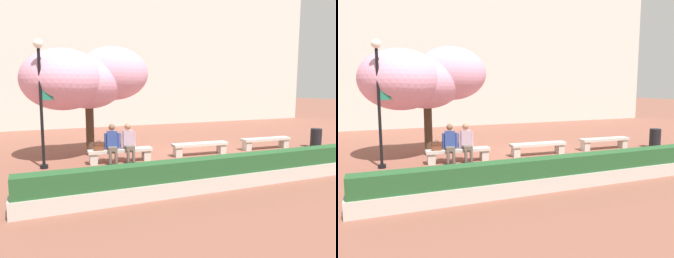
% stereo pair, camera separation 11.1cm
% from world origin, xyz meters
% --- Properties ---
extents(ground_plane, '(100.00, 100.00, 0.00)m').
position_xyz_m(ground_plane, '(0.00, 0.00, 0.00)').
color(ground_plane, brown).
extents(building_facade, '(28.00, 4.00, 10.85)m').
position_xyz_m(building_facade, '(0.00, 11.78, 5.42)').
color(building_facade, beige).
rests_on(building_facade, ground).
extents(stone_bench_west_end, '(2.14, 0.52, 0.45)m').
position_xyz_m(stone_bench_west_end, '(-3.00, 0.00, 0.31)').
color(stone_bench_west_end, '#BCB7AD').
rests_on(stone_bench_west_end, ground).
extents(stone_bench_near_west, '(2.14, 0.52, 0.45)m').
position_xyz_m(stone_bench_near_west, '(0.00, 0.00, 0.31)').
color(stone_bench_near_west, '#BCB7AD').
rests_on(stone_bench_near_west, ground).
extents(stone_bench_center, '(2.14, 0.52, 0.45)m').
position_xyz_m(stone_bench_center, '(3.00, 0.00, 0.31)').
color(stone_bench_center, '#BCB7AD').
rests_on(stone_bench_center, ground).
extents(person_seated_left, '(0.50, 0.72, 1.29)m').
position_xyz_m(person_seated_left, '(-3.28, -0.05, 0.70)').
color(person_seated_left, black).
rests_on(person_seated_left, ground).
extents(person_seated_right, '(0.51, 0.69, 1.29)m').
position_xyz_m(person_seated_right, '(-2.73, -0.05, 0.70)').
color(person_seated_right, black).
rests_on(person_seated_right, ground).
extents(handbag, '(0.30, 0.15, 0.34)m').
position_xyz_m(handbag, '(-3.72, -0.02, 0.58)').
color(handbag, brown).
rests_on(handbag, stone_bench_west_end).
extents(cherry_tree_main, '(4.52, 3.00, 3.96)m').
position_xyz_m(cherry_tree_main, '(-3.85, 1.45, 2.78)').
color(cherry_tree_main, '#473323').
rests_on(cherry_tree_main, ground).
extents(lamp_post_with_banner, '(0.54, 0.28, 3.89)m').
position_xyz_m(lamp_post_with_banner, '(-5.37, 0.10, 2.34)').
color(lamp_post_with_banner, black).
rests_on(lamp_post_with_banner, ground).
extents(planter_hedge_foreground, '(12.38, 0.50, 0.80)m').
position_xyz_m(planter_hedge_foreground, '(0.00, -3.71, 0.39)').
color(planter_hedge_foreground, '#BCB7AD').
rests_on(planter_hedge_foreground, ground).
extents(trash_bin, '(0.44, 0.44, 0.78)m').
position_xyz_m(trash_bin, '(5.14, -0.53, 0.39)').
color(trash_bin, black).
rests_on(trash_bin, ground).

